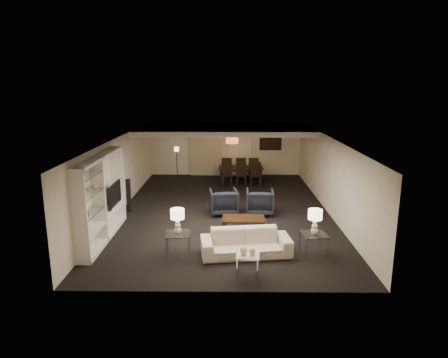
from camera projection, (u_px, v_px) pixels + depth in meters
name	position (u px, v px, depth m)	size (l,w,h in m)	color
floor	(224.00, 210.00, 13.63)	(11.00, 11.00, 0.00)	black
ceiling	(224.00, 137.00, 13.05)	(7.00, 11.00, 0.02)	silver
wall_back	(225.00, 149.00, 18.69)	(7.00, 0.02, 2.50)	beige
wall_front	(221.00, 235.00, 8.00)	(7.00, 0.02, 2.50)	beige
wall_left	(120.00, 174.00, 13.39)	(0.02, 11.00, 2.50)	beige
wall_right	(329.00, 175.00, 13.30)	(0.02, 11.00, 2.50)	beige
ceiling_soffit	(225.00, 129.00, 16.48)	(7.00, 4.00, 0.20)	silver
curtains	(206.00, 150.00, 18.64)	(1.50, 0.12, 2.40)	beige
door	(240.00, 153.00, 18.70)	(0.90, 0.05, 2.10)	silver
painting	(270.00, 143.00, 18.56)	(0.95, 0.04, 0.65)	#142D38
media_unit	(102.00, 198.00, 10.87)	(0.38, 3.40, 2.35)	white
pendant_light	(232.00, 140.00, 16.59)	(0.52, 0.52, 0.24)	#D8591E
sofa	(246.00, 243.00, 10.00)	(2.23, 0.87, 0.65)	beige
coffee_table	(243.00, 225.00, 11.58)	(1.22, 0.71, 0.44)	black
armchair_left	(224.00, 202.00, 13.20)	(0.89, 0.91, 0.83)	black
armchair_right	(260.00, 202.00, 13.18)	(0.89, 0.91, 0.83)	black
side_table_left	(178.00, 244.00, 10.03)	(0.61, 0.61, 0.57)	silver
side_table_right	(314.00, 245.00, 9.99)	(0.61, 0.61, 0.57)	white
table_lamp_left	(178.00, 221.00, 9.89)	(0.35, 0.35, 0.63)	#F0EBCA
table_lamp_right	(315.00, 222.00, 9.85)	(0.35, 0.35, 0.63)	beige
marble_table	(248.00, 265.00, 8.95)	(0.51, 0.51, 0.51)	white
gold_gourd_a	(243.00, 251.00, 8.87)	(0.16, 0.16, 0.16)	#E0C776
gold_gourd_b	(252.00, 251.00, 8.87)	(0.14, 0.14, 0.14)	#E2C978
television	(110.00, 194.00, 11.58)	(0.15, 1.15, 0.66)	black
vase_blue	(87.00, 213.00, 9.73)	(0.16, 0.16, 0.17)	#294FB2
vase_amber	(94.00, 186.00, 10.26)	(0.18, 0.18, 0.19)	#B1883B
floor_speaker	(129.00, 195.00, 13.38)	(0.12, 0.12, 1.13)	black
dining_table	(241.00, 175.00, 17.46)	(1.92, 1.07, 0.67)	black
chair_nl	(227.00, 174.00, 16.79)	(0.46, 0.46, 1.00)	black
chair_nm	(241.00, 174.00, 16.79)	(0.46, 0.46, 1.00)	black
chair_nr	(255.00, 174.00, 16.78)	(0.46, 0.46, 1.00)	black
chair_fl	(227.00, 168.00, 18.06)	(0.46, 0.46, 1.00)	black
chair_fm	(240.00, 168.00, 18.05)	(0.46, 0.46, 1.00)	black
chair_fr	(254.00, 168.00, 18.04)	(0.46, 0.46, 1.00)	black
floor_lamp	(177.00, 163.00, 18.20)	(0.21, 0.21, 1.43)	black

